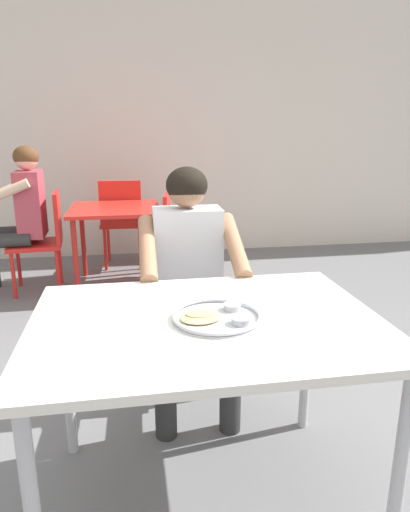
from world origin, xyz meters
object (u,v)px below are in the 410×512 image
Objects in this scene: diner_foreground at (190,268)px; patron_background at (20,207)px; table_foreground at (207,338)px; chair_red_far at (122,217)px; chair_red_left at (45,235)px; chair_red_right at (180,230)px; chair_foreground at (185,293)px; table_background_red at (116,218)px; thali_tray at (217,316)px.

patron_background reaches higher than diner_foreground.
diner_foreground is (0.04, 0.71, 0.04)m from table_foreground.
table_foreground is 3.18m from chair_red_far.
chair_red_left is 1.18m from chair_red_right.
chair_foreground is 2.26m from chair_red_far.
table_background_red is 0.93× the size of chair_red_left.
table_foreground is 2.84m from patron_background.
patron_background is (-0.79, -0.00, 0.12)m from table_background_red.
chair_red_left is 0.96× the size of chair_red_far.
chair_red_left is (-1.01, 1.66, -0.01)m from chair_foreground.
chair_red_right is at bearing 84.38° from chair_foreground.
chair_red_far reaches higher than chair_red_left.
thali_tray is at bearing -90.58° from diner_foreground.
thali_tray is at bearing -26.31° from table_foreground.
table_background_red is at bearing 97.87° from table_foreground.
chair_foreground is 0.73× the size of diner_foreground.
chair_red_far reaches higher than chair_foreground.
chair_foreground is 0.31m from diner_foreground.
chair_red_far is (0.05, 0.56, -0.10)m from table_background_red.
chair_red_left is at bearing 121.29° from chair_foreground.
chair_red_far is 1.03m from patron_background.
table_background_red is 0.80m from patron_background.
chair_foreground is 1.94m from chair_red_left.
diner_foreground is 1.33× the size of chair_red_far.
chair_red_far is (-0.31, 3.16, -0.16)m from table_foreground.
table_background_red is 0.64× the size of patron_background.
chair_foreground is at bearing 89.32° from thali_tray.
chair_red_left is (-0.61, -0.01, -0.13)m from table_background_red.
table_foreground is 1.32× the size of chair_red_far.
diner_foreground reaches higher than chair_red_right.
thali_tray is 3.21m from chair_red_far.
table_background_red is 0.62m from chair_red_left.
table_foreground is at bearing -94.58° from chair_red_right.
diner_foreground is 2.23m from patron_background.
chair_red_right is 1.39m from patron_background.
chair_foreground is 2.06m from patron_background.
patron_background is (-1.19, 1.67, 0.24)m from chair_foreground.
diner_foreground reaches higher than table_background_red.
chair_red_right reaches higher than thali_tray.
chair_red_right reaches higher than table_background_red.
chair_red_right is (0.18, 1.96, -0.24)m from diner_foreground.
patron_background reaches higher than thali_tray.
table_foreground reaches higher than table_background_red.
patron_background reaches higher than chair_red_far.
chair_red_right is (1.18, 0.08, -0.01)m from chair_red_left.
diner_foreground is at bearing -81.80° from chair_red_far.
diner_foreground is at bearing -91.00° from chair_foreground.
diner_foreground is at bearing -95.10° from chair_red_right.
diner_foreground reaches higher than chair_foreground.
thali_tray reaches higher than table_background_red.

